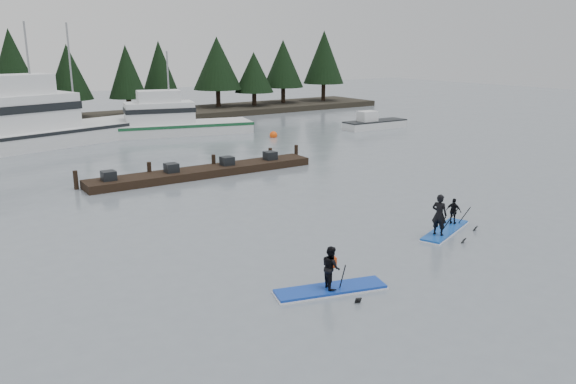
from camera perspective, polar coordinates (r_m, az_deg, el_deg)
ground at (r=20.61m, az=9.54°, el=-6.49°), size 160.00×160.00×0.00m
far_shore at (r=57.75m, az=-20.80°, el=6.78°), size 70.00×8.00×0.60m
treeline at (r=57.79m, az=-20.77°, el=6.49°), size 60.00×4.00×8.00m
fishing_boat_large at (r=46.24m, az=-23.79°, el=5.29°), size 18.53×9.45×10.05m
fishing_boat_medium at (r=48.79m, az=-11.53°, el=6.40°), size 12.83×6.42×7.64m
skiff at (r=51.76m, az=8.82°, el=6.80°), size 6.18×2.08×0.71m
floating_dock at (r=32.95m, az=-8.49°, el=2.05°), size 13.61×2.06×0.45m
buoy_c at (r=46.27m, az=-1.49°, el=5.59°), size 0.63×0.63×0.63m
paddleboard_solo at (r=17.49m, az=4.37°, el=-8.63°), size 3.58×1.79×1.89m
paddleboard_duo at (r=23.45m, az=15.61°, el=-2.71°), size 3.41×1.90×2.29m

